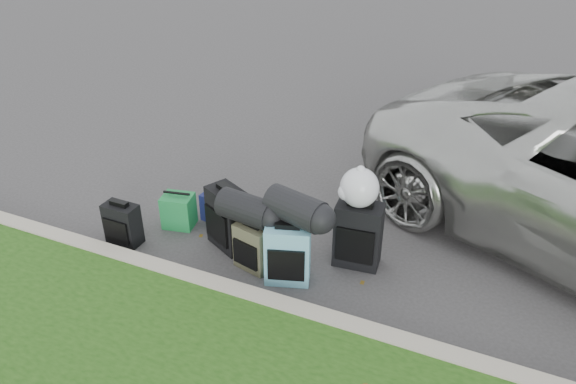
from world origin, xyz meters
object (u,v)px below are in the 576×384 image
at_px(suitcase_olive, 253,247).
at_px(suitcase_teal, 288,254).
at_px(suitcase_large_black_left, 229,218).
at_px(suitcase_large_black_right, 358,235).
at_px(tote_navy, 217,207).
at_px(tote_green, 179,211).
at_px(suitcase_small_black, 123,224).

distance_m(suitcase_olive, suitcase_teal, 0.40).
height_order(suitcase_large_black_left, suitcase_large_black_right, suitcase_large_black_right).
xyz_separation_m(suitcase_large_black_left, tote_navy, (-0.39, 0.39, -0.17)).
bearing_deg(suitcase_large_black_left, tote_green, -161.32).
relative_size(suitcase_teal, suitcase_large_black_right, 0.89).
distance_m(suitcase_small_black, tote_green, 0.64).
xyz_separation_m(suitcase_olive, tote_green, (-1.13, 0.34, -0.06)).
bearing_deg(tote_navy, suitcase_olive, -32.30).
bearing_deg(tote_green, suitcase_large_black_left, -19.95).
bearing_deg(suitcase_large_black_right, suitcase_olive, -158.29).
bearing_deg(suitcase_teal, suitcase_large_black_left, 142.36).
relative_size(suitcase_small_black, suitcase_teal, 0.76).
height_order(tote_green, tote_navy, tote_green).
height_order(suitcase_large_black_left, tote_green, suitcase_large_black_left).
bearing_deg(suitcase_large_black_left, suitcase_teal, 7.38).
distance_m(suitcase_large_black_right, tote_navy, 1.75).
bearing_deg(tote_navy, tote_green, -132.10).
height_order(suitcase_large_black_right, tote_navy, suitcase_large_black_right).
bearing_deg(suitcase_large_black_right, tote_green, 178.14).
distance_m(suitcase_teal, tote_navy, 1.39).
height_order(suitcase_small_black, suitcase_olive, suitcase_olive).
distance_m(tote_green, tote_navy, 0.44).
distance_m(suitcase_small_black, suitcase_large_black_left, 1.15).
distance_m(suitcase_olive, suitcase_large_black_right, 1.06).
xyz_separation_m(suitcase_large_black_right, tote_green, (-2.06, -0.15, -0.16)).
relative_size(suitcase_small_black, tote_navy, 1.42).
relative_size(suitcase_large_black_left, tote_navy, 2.04).
bearing_deg(suitcase_large_black_right, tote_navy, 169.33).
xyz_separation_m(suitcase_small_black, suitcase_teal, (1.88, 0.14, 0.07)).
height_order(suitcase_small_black, suitcase_large_black_left, suitcase_large_black_left).
xyz_separation_m(suitcase_teal, suitcase_large_black_right, (0.54, 0.54, 0.04)).
height_order(suitcase_olive, tote_navy, suitcase_olive).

